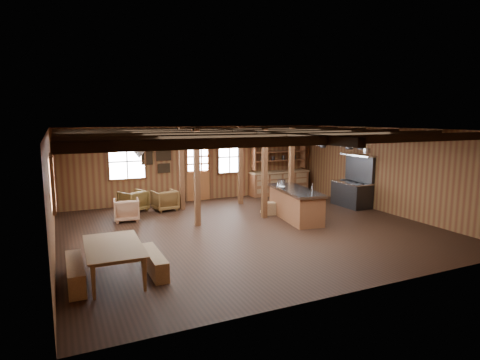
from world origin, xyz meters
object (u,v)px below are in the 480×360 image
object	(u,v)px
kitchen_island	(295,204)
dining_table	(116,261)
armchair_a	(133,201)
commercial_range	(353,189)
armchair_b	(165,200)
armchair_c	(127,210)

from	to	relation	value
kitchen_island	dining_table	bearing A→B (deg)	-148.09
dining_table	armchair_a	size ratio (longest dim) A/B	2.44
kitchen_island	armchair_a	world-z (taller)	kitchen_island
dining_table	armchair_a	xyz separation A→B (m)	(1.32, 5.62, 0.02)
kitchen_island	commercial_range	distance (m)	2.94
armchair_b	armchair_c	bearing A→B (deg)	24.37
armchair_a	armchair_b	bearing A→B (deg)	138.12
armchair_a	armchair_c	size ratio (longest dim) A/B	1.04
commercial_range	dining_table	distance (m)	9.13
kitchen_island	armchair_c	world-z (taller)	kitchen_island
commercial_range	armchair_c	world-z (taller)	commercial_range
kitchen_island	armchair_b	distance (m)	4.42
kitchen_island	armchair_a	size ratio (longest dim) A/B	3.34
kitchen_island	armchair_b	size ratio (longest dim) A/B	3.41
kitchen_island	armchair_c	bearing A→B (deg)	166.22
commercial_range	armchair_a	bearing A→B (deg)	161.46
dining_table	armchair_b	world-z (taller)	armchair_b
kitchen_island	armchair_b	world-z (taller)	kitchen_island
armchair_a	armchair_b	distance (m)	1.04
armchair_a	kitchen_island	bearing A→B (deg)	118.11
kitchen_island	dining_table	size ratio (longest dim) A/B	1.37
commercial_range	dining_table	world-z (taller)	commercial_range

